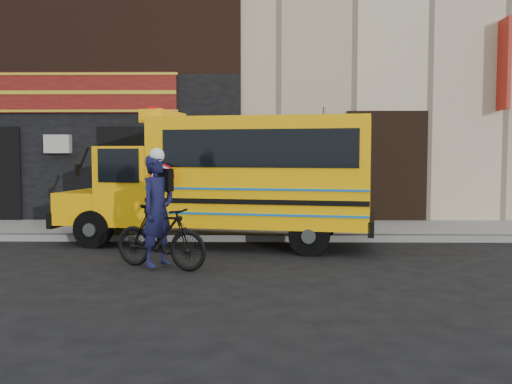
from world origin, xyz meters
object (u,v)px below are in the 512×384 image
at_px(school_bus, 233,176).
at_px(bicycle, 160,237).
at_px(sign_pole, 323,167).
at_px(cyclist, 158,213).

bearing_deg(school_bus, bicycle, -113.68).
distance_m(school_bus, bicycle, 2.96).
bearing_deg(sign_pole, cyclist, -135.10).
distance_m(school_bus, sign_pole, 2.13).
xyz_separation_m(school_bus, bicycle, (-1.13, -2.57, -0.95)).
xyz_separation_m(sign_pole, bicycle, (-3.15, -3.21, -1.13)).
bearing_deg(bicycle, school_bus, 1.28).
bearing_deg(bicycle, cyclist, 83.75).
relative_size(sign_pole, bicycle, 1.65).
bearing_deg(school_bus, sign_pole, 17.57).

